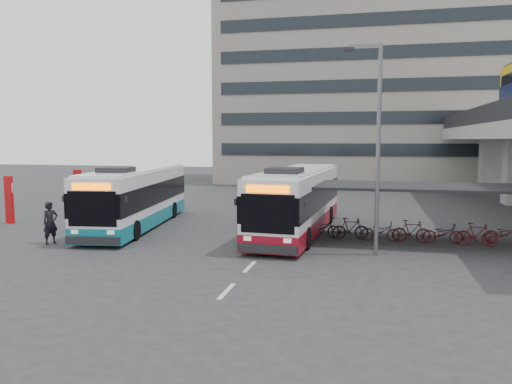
% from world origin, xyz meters
% --- Properties ---
extents(ground, '(120.00, 120.00, 0.00)m').
position_xyz_m(ground, '(0.00, 0.00, 0.00)').
color(ground, '#28282B').
rests_on(ground, ground).
extents(bike_shelter, '(10.00, 4.00, 2.54)m').
position_xyz_m(bike_shelter, '(8.50, 3.00, 1.36)').
color(bike_shelter, '#595B60').
rests_on(bike_shelter, ground).
extents(office_block, '(30.00, 15.00, 25.00)m').
position_xyz_m(office_block, '(6.00, 36.00, 12.50)').
color(office_block, gray).
rests_on(office_block, ground).
extents(road_markings, '(0.15, 7.60, 0.01)m').
position_xyz_m(road_markings, '(2.50, -3.00, 0.01)').
color(road_markings, beige).
rests_on(road_markings, ground).
extents(bus_main, '(3.16, 11.47, 3.35)m').
position_xyz_m(bus_main, '(3.22, 3.96, 1.56)').
color(bus_main, white).
rests_on(bus_main, ground).
extents(bus_teal, '(3.82, 11.32, 3.28)m').
position_xyz_m(bus_teal, '(-5.24, 3.80, 1.52)').
color(bus_teal, white).
rests_on(bus_teal, ground).
extents(pedestrian, '(0.71, 0.81, 1.87)m').
position_xyz_m(pedestrian, '(-6.94, -1.07, 0.93)').
color(pedestrian, black).
rests_on(pedestrian, ground).
extents(lamp_post, '(1.44, 0.28, 8.19)m').
position_xyz_m(lamp_post, '(6.83, -0.11, 4.67)').
color(lamp_post, '#595B60').
rests_on(lamp_post, ground).
extents(sign_totem_mid, '(0.56, 0.27, 2.59)m').
position_xyz_m(sign_totem_mid, '(-12.50, 3.24, 1.34)').
color(sign_totem_mid, '#B60B0C').
rests_on(sign_totem_mid, ground).
extents(sign_totem_north, '(0.56, 0.17, 2.58)m').
position_xyz_m(sign_totem_north, '(-12.24, 9.41, 1.33)').
color(sign_totem_north, '#B60B0C').
rests_on(sign_totem_north, ground).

